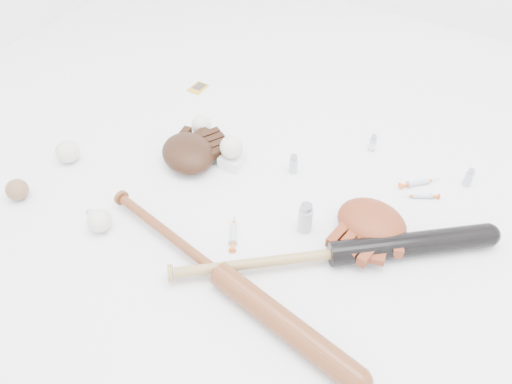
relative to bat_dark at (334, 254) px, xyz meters
The scene contains 19 objects.
bat_dark is the anchor object (origin of this frame).
bat_wood 0.32m from the bat_dark, 135.50° to the right, with size 0.94×0.07×0.07m, color brown, non-canonical shape.
glove_dark 0.62m from the bat_dark, 168.44° to the left, with size 0.25×0.25×0.09m, color black, non-canonical shape.
glove_tan 0.17m from the bat_dark, 72.70° to the left, with size 0.25×0.25×0.09m, color maroon, non-canonical shape.
trading_card 0.99m from the bat_dark, 149.20° to the left, with size 0.06×0.08×0.00m, color #BB8D22.
pedestal 0.51m from the bat_dark, 157.85° to the left, with size 0.07×0.07×0.04m, color white.
baseball_on_pedestal 0.51m from the bat_dark, 157.85° to the left, with size 0.08×0.08×0.08m, color silver.
baseball_left 0.97m from the bat_dark, behind, with size 0.08×0.08×0.08m, color silver.
baseball_upper 0.72m from the bat_dark, 157.18° to the left, with size 0.07×0.07×0.07m, color silver.
baseball_mid 0.70m from the bat_dark, 158.57° to the right, with size 0.07×0.07×0.07m, color silver.
baseball_aged 1.02m from the bat_dark, 162.99° to the right, with size 0.07×0.07×0.07m, color brown.
syringe_0 0.72m from the bat_dark, 159.96° to the right, with size 0.14×0.02×0.02m, color #ADBCC6, non-canonical shape.
syringe_1 0.30m from the bat_dark, 166.83° to the right, with size 0.16×0.03×0.02m, color #ADBCC6, non-canonical shape.
syringe_2 0.45m from the bat_dark, 76.22° to the left, with size 0.16×0.03×0.02m, color #ADBCC6, non-canonical shape.
syringe_4 0.41m from the bat_dark, 70.31° to the left, with size 0.13×0.02×0.02m, color #ADBCC6, non-canonical shape.
vial_0 0.53m from the bat_dark, 100.25° to the left, with size 0.03×0.03×0.07m, color #ACB5BC.
vial_1 0.57m from the bat_dark, 64.95° to the left, with size 0.03×0.03×0.07m, color #ACB5BC.
vial_2 0.39m from the bat_dark, 135.58° to the left, with size 0.03×0.03×0.07m, color #ACB5BC.
vial_3 0.14m from the bat_dark, 152.13° to the left, with size 0.04×0.04×0.10m, color #ACB5BC.
Camera 1 is at (0.57, -0.92, 1.17)m, focal length 35.00 mm.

